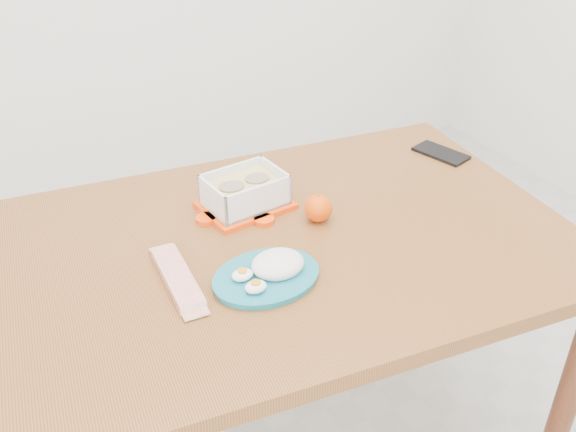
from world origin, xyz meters
name	(u,v)px	position (x,y,z in m)	size (l,w,h in m)	color
dining_table	(288,267)	(-0.17, 0.12, 0.66)	(1.40, 0.99, 0.75)	brown
food_container	(245,192)	(-0.21, 0.29, 0.80)	(0.24, 0.19, 0.09)	#FF4407
orange_fruit	(318,208)	(-0.07, 0.16, 0.78)	(0.07, 0.07, 0.07)	#FF5B05
rice_plate	(270,271)	(-0.28, 0.00, 0.77)	(0.25, 0.25, 0.06)	#176E7F
candy_bar	(177,277)	(-0.46, 0.08, 0.76)	(0.22, 0.06, 0.02)	red
smartphone	(441,153)	(0.42, 0.31, 0.75)	(0.08, 0.16, 0.01)	black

